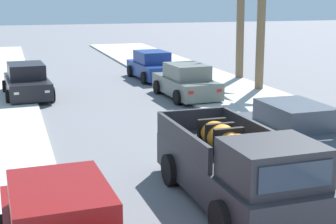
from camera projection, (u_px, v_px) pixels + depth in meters
The scene contains 8 objects.
sidewalk_right at pixel (276, 114), 19.14m from camera, with size 4.98×60.00×0.12m, color beige.
curb_left at pixel (2, 135), 16.19m from camera, with size 0.16×60.00×0.10m, color silver.
curb_right at pixel (250, 116), 18.82m from camera, with size 0.16×60.00×0.10m, color silver.
pickup_truck at pixel (237, 169), 10.73m from camera, with size 2.29×5.25×1.80m.
car_left_near at pixel (186, 82), 22.29m from camera, with size 2.18×4.33×1.54m.
car_right_near at pixel (27, 82), 22.35m from camera, with size 2.20×4.33×1.54m.
car_right_mid at pixel (295, 133), 13.98m from camera, with size 2.03×4.26×1.54m.
car_left_far at pixel (152, 66), 27.38m from camera, with size 2.18×4.33×1.54m.
Camera 1 is at (-4.04, -4.50, 4.43)m, focal length 53.29 mm.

